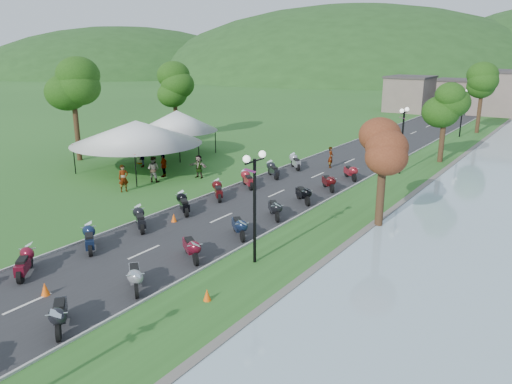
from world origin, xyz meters
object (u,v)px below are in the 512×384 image
Objects in this scene: vendor_tent_main at (137,146)px; pedestrian_c at (142,167)px; pedestrian_a at (124,192)px; pedestrian_b at (154,182)px.

pedestrian_c is at bearing 125.72° from vendor_tent_main.
pedestrian_a is 7.32m from pedestrian_c.
pedestrian_a is 1.00× the size of pedestrian_c.
pedestrian_c is (-4.19, 2.85, 0.00)m from pedestrian_b.
pedestrian_b is 5.07m from pedestrian_c.
vendor_tent_main reaches higher than pedestrian_b.
pedestrian_a is at bearing 0.62° from pedestrian_c.
pedestrian_a is 0.98× the size of pedestrian_b.
pedestrian_a is 3.00m from pedestrian_b.
pedestrian_b is (3.37, -1.71, -2.00)m from vendor_tent_main.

